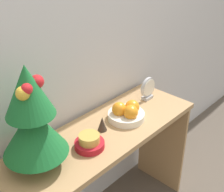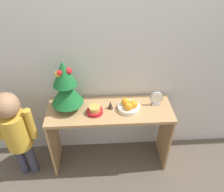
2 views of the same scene
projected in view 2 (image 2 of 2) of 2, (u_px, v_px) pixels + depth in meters
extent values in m
plane|color=brown|center=(111.00, 174.00, 2.34)|extent=(12.00, 12.00, 0.00)
cube|color=silver|center=(108.00, 48.00, 1.94)|extent=(7.00, 0.05, 2.50)
cube|color=tan|center=(110.00, 110.00, 2.06)|extent=(1.18, 0.40, 0.03)
cube|color=tan|center=(54.00, 139.00, 2.25)|extent=(0.02, 0.37, 0.75)
cube|color=tan|center=(165.00, 134.00, 2.30)|extent=(0.02, 0.37, 0.75)
cylinder|color=#4C3828|center=(69.00, 106.00, 2.05)|extent=(0.10, 0.10, 0.05)
cylinder|color=brown|center=(68.00, 102.00, 2.02)|extent=(0.02, 0.02, 0.04)
cone|color=#19662D|center=(66.00, 92.00, 1.95)|extent=(0.29, 0.29, 0.23)
cone|color=#19662D|center=(64.00, 73.00, 1.83)|extent=(0.21, 0.21, 0.23)
sphere|color=gold|center=(58.00, 74.00, 1.80)|extent=(0.06, 0.06, 0.06)
sphere|color=red|center=(59.00, 73.00, 1.78)|extent=(0.05, 0.05, 0.05)
sphere|color=red|center=(69.00, 71.00, 1.82)|extent=(0.06, 0.06, 0.06)
sphere|color=#2D4CA8|center=(59.00, 86.00, 1.92)|extent=(0.04, 0.04, 0.04)
cylinder|color=silver|center=(129.00, 107.00, 2.04)|extent=(0.21, 0.21, 0.04)
sphere|color=orange|center=(133.00, 104.00, 2.01)|extent=(0.08, 0.08, 0.08)
sphere|color=orange|center=(125.00, 102.00, 2.04)|extent=(0.08, 0.08, 0.08)
sphere|color=orange|center=(128.00, 106.00, 1.98)|extent=(0.08, 0.08, 0.08)
cylinder|color=#AD1923|center=(95.00, 111.00, 2.00)|extent=(0.15, 0.15, 0.03)
cylinder|color=gold|center=(95.00, 108.00, 1.98)|extent=(0.10, 0.10, 0.04)
cube|color=#B2B2B7|center=(155.00, 104.00, 2.10)|extent=(0.07, 0.04, 0.02)
cylinder|color=#B2B2B7|center=(156.00, 98.00, 2.06)|extent=(0.13, 0.02, 0.13)
cylinder|color=white|center=(157.00, 98.00, 2.05)|extent=(0.11, 0.00, 0.11)
cone|color=#382D23|center=(110.00, 105.00, 2.04)|extent=(0.05, 0.05, 0.08)
cylinder|color=#38384C|center=(21.00, 158.00, 2.25)|extent=(0.08, 0.08, 0.43)
cylinder|color=#38384C|center=(32.00, 158.00, 2.25)|extent=(0.08, 0.08, 0.43)
cylinder|color=gold|center=(16.00, 131.00, 2.01)|extent=(0.24, 0.24, 0.39)
sphere|color=#997051|center=(6.00, 105.00, 1.82)|extent=(0.22, 0.22, 0.22)
cylinder|color=gold|center=(31.00, 124.00, 1.97)|extent=(0.07, 0.07, 0.33)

